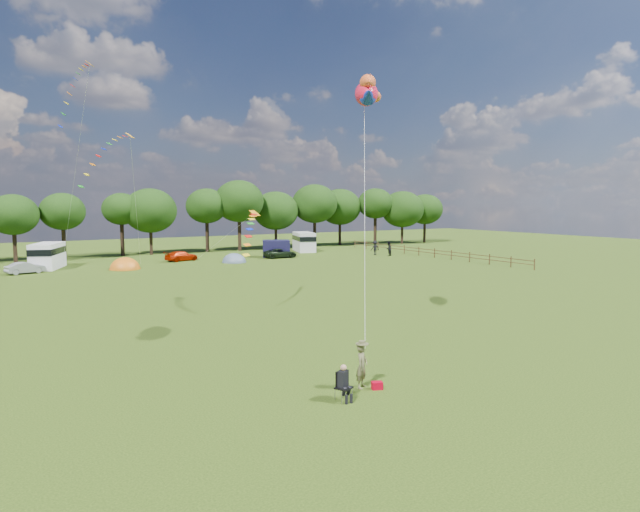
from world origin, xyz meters
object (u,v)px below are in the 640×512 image
tent_greyblue (234,262)px  walker_a (389,249)px  car_d (280,253)px  tent_orange (125,269)px  fish_kite (367,93)px  walker_b (375,248)px  kite_flyer (362,366)px  car_c (182,256)px  car_b (25,268)px  camp_chair (343,379)px  campervan_b (48,255)px  campervan_d (304,241)px

tent_greyblue → walker_a: (20.38, -3.32, 0.93)m
car_d → tent_orange: bearing=99.7°
fish_kite → walker_b: fish_kite is taller
kite_flyer → walker_a: (32.23, 39.53, 0.11)m
car_c → walker_b: bearing=-121.0°
car_b → camp_chair: (8.41, -44.61, 0.20)m
car_b → car_d: 28.60m
car_b → campervan_b: bearing=-50.0°
kite_flyer → walker_a: 51.01m
car_d → camp_chair: size_ratio=3.30×
car_c → tent_orange: 8.97m
campervan_b → tent_greyblue: campervan_b is taller
kite_flyer → car_d: bearing=33.4°
campervan_d → walker_b: 11.15m
walker_b → campervan_d: bearing=-55.1°
kite_flyer → walker_b: 52.14m
car_c → campervan_b: (-14.45, -0.08, 0.87)m
campervan_d → camp_chair: bearing=169.3°
car_c → campervan_b: bearing=73.1°
car_b → car_c: bearing=-95.5°
kite_flyer → walker_b: (31.50, 41.55, 0.11)m
car_d → tent_orange: tent_orange is taller
walker_b → camp_chair: bearing=57.1°
campervan_d → fish_kite: size_ratio=1.74×
camp_chair → walker_a: 52.39m
car_c → tent_greyblue: size_ratio=1.27×
car_b → car_d: car_d is taller
car_c → walker_b: size_ratio=2.08×
car_b → camp_chair: size_ratio=2.53×
car_d → campervan_b: bearing=87.7°
campervan_b → walker_a: (39.72, -7.95, -0.51)m
car_d → car_b: bearing=95.3°
car_c → car_d: 12.23m
car_b → walker_b: 41.31m
tent_orange → camp_chair: (-0.80, -43.36, 0.76)m
car_d → camp_chair: 49.67m
walker_a → walker_b: bearing=-93.4°
campervan_d → camp_chair: 58.62m
car_c → campervan_b: 14.48m
car_c → camp_chair: size_ratio=3.03×
fish_kite → campervan_b: bearing=47.6°
car_b → campervan_b: size_ratio=0.55×
walker_b → walker_a: bearing=114.9°
car_b → tent_greyblue: bearing=-110.6°
walker_b → tent_orange: bearing=2.9°
campervan_b → camp_chair: size_ratio=4.60×
tent_orange → kite_flyer: 42.67m
tent_greyblue → campervan_d: bearing=30.7°
tent_greyblue → walker_b: (19.64, -1.30, 0.94)m
campervan_b → tent_greyblue: bearing=-83.8°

